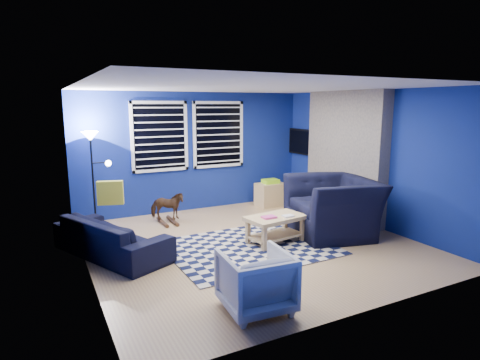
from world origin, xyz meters
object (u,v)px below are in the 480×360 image
Objects in this scene: sofa at (112,236)px; floor_lamp at (92,149)px; tv at (303,142)px; armchair_bent at (256,281)px; rocking_horse at (167,206)px; coffee_table at (276,224)px; armchair_big at (333,206)px; cabinet at (270,194)px.

floor_lamp is at bearing -24.86° from sofa.
tv is 1.36× the size of armchair_bent.
rocking_horse is 0.62× the size of coffee_table.
tv is 0.66× the size of armchair_big.
sofa is 1.98m from floor_lamp.
armchair_big is (3.63, -0.70, 0.20)m from sofa.
rocking_horse is 1.00× the size of cabinet.
tv is 0.50× the size of sofa.
armchair_big is 1.48× the size of coffee_table.
armchair_bent is (-2.52, -1.72, -0.15)m from armchair_big.
coffee_table is at bearing -123.25° from rocking_horse.
armchair_big reaches higher than sofa.
tv is 3.18m from coffee_table.
armchair_bent is (-3.44, -3.91, -1.06)m from tv.
cabinet is 0.36× the size of floor_lamp.
armchair_bent is 4.69m from cabinet.
armchair_big reaches higher than armchair_bent.
tv is 1.42m from cabinet.
tv reaches higher than sofa.
tv is 0.57× the size of floor_lamp.
sofa is at bearing 158.00° from rocking_horse.
coffee_table is (2.47, -0.67, 0.04)m from sofa.
tv is 4.54m from floor_lamp.
sofa is 2.67m from armchair_bent.
armchair_big is 2.20m from cabinet.
floor_lamp is at bearing 178.42° from tv.
floor_lamp reaches higher than rocking_horse.
tv is 5.31m from armchair_bent.
tv reaches higher than cabinet.
sofa is 2.70× the size of armchair_bent.
floor_lamp is (-3.69, 0.13, 1.18)m from cabinet.
sofa reaches higher than coffee_table.
floor_lamp reaches higher than armchair_big.
cabinet is (3.69, 1.48, -0.02)m from sofa.
rocking_horse is at bearing -175.31° from tv.
sofa is 2.56m from coffee_table.
sofa is at bearing -87.63° from armchair_big.
coffee_table is 0.58× the size of floor_lamp.
tv reaches higher than coffee_table.
armchair_big is at bearing -112.66° from tv.
armchair_bent is 0.42× the size of floor_lamp.
sofa is 3.13× the size of rocking_horse.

